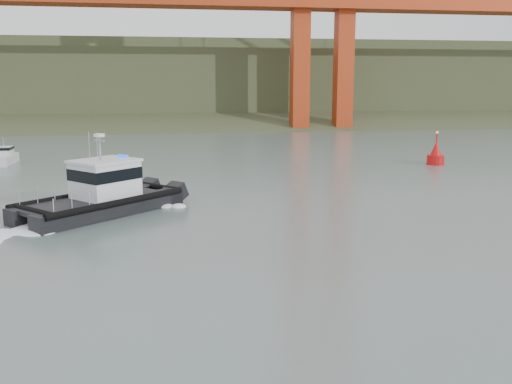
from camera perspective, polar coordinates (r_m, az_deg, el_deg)
ground at (r=27.56m, az=4.27°, el=-7.27°), size 400.00×400.00×0.00m
headlands at (r=151.07m, az=-6.99°, el=10.32°), size 500.00×105.36×27.12m
patrol_boat at (r=39.06m, az=-15.17°, el=-0.10°), size 11.03×10.66×5.46m
motorboat at (r=66.20m, az=-23.83°, el=3.19°), size 1.77×5.20×2.85m
nav_buoy at (r=63.06m, az=17.53°, el=3.52°), size 1.79×1.79×3.73m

